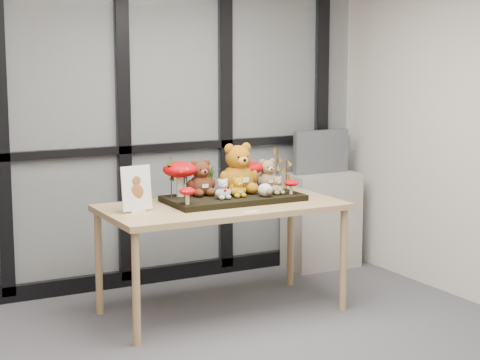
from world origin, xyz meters
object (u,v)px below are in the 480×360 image
bear_small_yellow (238,186)px  bear_white_bow (223,188)px  mushroom_back_right (249,174)px  mushroom_front_right (291,186)px  cabinet (321,220)px  bear_beige_small (278,184)px  diorama_tray (233,198)px  mushroom_front_left (187,195)px  plush_cream_hedgehog (265,189)px  monitor (321,152)px  bear_brown_medium (201,176)px  bear_tan_back (267,172)px  bear_pooh_yellow (238,166)px  display_table (222,214)px  sign_holder (136,191)px  mushroom_back_left (180,177)px

bear_small_yellow → bear_white_bow: size_ratio=0.98×
mushroom_back_right → mushroom_front_right: size_ratio=2.08×
mushroom_front_right → cabinet: size_ratio=0.14×
bear_beige_small → cabinet: 1.24m
diorama_tray → mushroom_front_left: bearing=-159.5°
mushroom_front_right → plush_cream_hedgehog: bearing=179.0°
monitor → mushroom_front_right: bearing=-133.9°
bear_beige_small → plush_cream_hedgehog: size_ratio=1.42×
bear_beige_small → mushroom_front_left: (-0.71, -0.05, -0.01)m
bear_brown_medium → mushroom_front_left: (-0.22, -0.26, -0.08)m
bear_tan_back → bear_pooh_yellow: bearing=-172.8°
diorama_tray → mushroom_front_left: (-0.42, -0.15, 0.08)m
bear_white_bow → cabinet: size_ratio=0.20×
bear_brown_medium → bear_beige_small: size_ratio=1.95×
bear_brown_medium → mushroom_front_right: size_ratio=2.50×
bear_white_bow → mushroom_front_left: bear_white_bow is taller
plush_cream_hedgehog → monitor: bearing=39.6°
bear_small_yellow → mushroom_front_right: (0.38, -0.07, -0.02)m
cabinet → mushroom_back_right: bearing=-152.2°
display_table → mushroom_front_left: (-0.30, -0.09, 0.17)m
mushroom_back_right → bear_tan_back: bearing=-16.9°
diorama_tray → cabinet: size_ratio=1.19×
bear_tan_back → bear_small_yellow: bear_tan_back is taller
bear_beige_small → mushroom_front_right: 0.10m
bear_pooh_yellow → bear_tan_back: bearing=7.2°
mushroom_front_left → bear_beige_small: bearing=4.0°
diorama_tray → mushroom_front_right: bearing=-19.9°
bear_small_yellow → mushroom_front_right: 0.39m
bear_beige_small → plush_cream_hedgehog: 0.12m
mushroom_front_right → cabinet: bearing=45.4°
bear_small_yellow → sign_holder: (-0.72, 0.04, 0.02)m
display_table → mushroom_back_right: mushroom_back_right is taller
display_table → mushroom_back_left: size_ratio=6.13×
mushroom_back_left → cabinet: (1.49, 0.50, -0.54)m
display_table → mushroom_front_right: size_ratio=14.77×
bear_pooh_yellow → sign_holder: bearing=-171.6°
bear_small_yellow → mushroom_back_left: size_ratio=0.57×
mushroom_back_left → bear_small_yellow: bearing=-32.5°
bear_white_bow → bear_beige_small: bear_white_bow is taller
bear_pooh_yellow → cabinet: 1.36m
sign_holder → plush_cream_hedgehog: bearing=-13.4°
bear_tan_back → plush_cream_hedgehog: 0.30m
bear_pooh_yellow → bear_beige_small: bear_pooh_yellow is taller
bear_pooh_yellow → bear_small_yellow: bear_pooh_yellow is taller
mushroom_back_right → sign_holder: 0.94m
monitor → bear_beige_small: bearing=-138.4°
bear_small_yellow → bear_tan_back: bearing=28.6°
plush_cream_hedgehog → cabinet: bearing=39.0°
bear_white_bow → mushroom_front_left: (-0.29, -0.07, -0.01)m
plush_cream_hedgehog → mushroom_front_left: bearing=-178.1°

